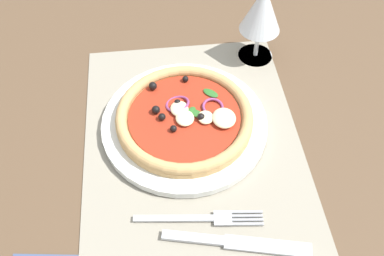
{
  "coord_description": "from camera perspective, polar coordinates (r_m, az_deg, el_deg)",
  "views": [
    {
      "loc": [
        39.32,
        -4.55,
        54.45
      ],
      "look_at": [
        -0.99,
        0.0,
        2.69
      ],
      "focal_mm": 39.63,
      "sensor_mm": 36.0,
      "label": 1
    }
  ],
  "objects": [
    {
      "name": "knife",
      "position": [
        0.59,
        6.19,
        -15.11
      ],
      "size": [
        6.07,
        19.86,
        0.62
      ],
      "rotation": [
        0.0,
        0.0,
        1.35
      ],
      "color": "#B2B5BA",
      "rests_on": "placemat"
    },
    {
      "name": "ground_plane",
      "position": [
        0.68,
        0.09,
        -2.67
      ],
      "size": [
        190.0,
        140.0,
        2.4
      ],
      "primitive_type": "cube",
      "color": "brown"
    },
    {
      "name": "wine_glass",
      "position": [
        0.75,
        9.4,
        15.28
      ],
      "size": [
        7.2,
        7.2,
        14.9
      ],
      "color": "silver",
      "rests_on": "ground_plane"
    },
    {
      "name": "plate",
      "position": [
        0.68,
        -1.01,
        0.6
      ],
      "size": [
        26.67,
        26.67,
        1.29
      ],
      "primitive_type": "cylinder",
      "color": "silver",
      "rests_on": "placemat"
    },
    {
      "name": "pizza",
      "position": [
        0.67,
        -0.94,
        1.54
      ],
      "size": [
        21.83,
        21.83,
        2.67
      ],
      "color": "tan",
      "rests_on": "plate"
    },
    {
      "name": "placemat",
      "position": [
        0.67,
        0.1,
        -1.98
      ],
      "size": [
        45.84,
        34.05,
        0.4
      ],
      "primitive_type": "cube",
      "color": "gray",
      "rests_on": "ground_plane"
    },
    {
      "name": "fork",
      "position": [
        0.6,
        1.87,
        -12.05
      ],
      "size": [
        3.45,
        18.06,
        0.44
      ],
      "rotation": [
        0.0,
        0.0,
        1.46
      ],
      "color": "#B2B5BA",
      "rests_on": "placemat"
    }
  ]
}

